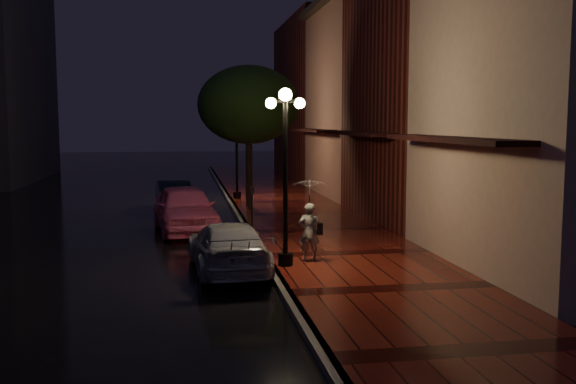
{
  "coord_description": "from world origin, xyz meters",
  "views": [
    {
      "loc": [
        -2.09,
        -20.24,
        3.66
      ],
      "look_at": [
        1.25,
        0.06,
        1.4
      ],
      "focal_mm": 40.0,
      "sensor_mm": 36.0,
      "label": 1
    }
  ],
  "objects_px": {
    "streetlamp_near": "(285,166)",
    "street_tree": "(249,107)",
    "woman_with_umbrella": "(309,207)",
    "pink_car": "(185,209)",
    "streetlamp_far": "(237,145)",
    "silver_car": "(228,247)",
    "parking_meter": "(252,203)",
    "navy_car": "(174,196)"
  },
  "relations": [
    {
      "from": "streetlamp_near",
      "to": "pink_car",
      "type": "distance_m",
      "value": 6.82
    },
    {
      "from": "streetlamp_near",
      "to": "streetlamp_far",
      "type": "bearing_deg",
      "value": 90.0
    },
    {
      "from": "parking_meter",
      "to": "street_tree",
      "type": "bearing_deg",
      "value": 61.07
    },
    {
      "from": "streetlamp_far",
      "to": "parking_meter",
      "type": "distance_m",
      "value": 8.39
    },
    {
      "from": "navy_car",
      "to": "streetlamp_far",
      "type": "bearing_deg",
      "value": 35.27
    },
    {
      "from": "streetlamp_far",
      "to": "silver_car",
      "type": "bearing_deg",
      "value": -95.74
    },
    {
      "from": "pink_car",
      "to": "woman_with_umbrella",
      "type": "bearing_deg",
      "value": -69.16
    },
    {
      "from": "navy_car",
      "to": "parking_meter",
      "type": "bearing_deg",
      "value": -71.8
    },
    {
      "from": "street_tree",
      "to": "streetlamp_near",
      "type": "bearing_deg",
      "value": -91.35
    },
    {
      "from": "silver_car",
      "to": "street_tree",
      "type": "bearing_deg",
      "value": -102.7
    },
    {
      "from": "streetlamp_near",
      "to": "woman_with_umbrella",
      "type": "distance_m",
      "value": 1.32
    },
    {
      "from": "street_tree",
      "to": "navy_car",
      "type": "distance_m",
      "value": 4.78
    },
    {
      "from": "silver_car",
      "to": "parking_meter",
      "type": "xyz_separation_m",
      "value": [
        1.19,
        5.56,
        0.37
      ]
    },
    {
      "from": "silver_car",
      "to": "parking_meter",
      "type": "distance_m",
      "value": 5.7
    },
    {
      "from": "street_tree",
      "to": "pink_car",
      "type": "bearing_deg",
      "value": -118.58
    },
    {
      "from": "pink_car",
      "to": "navy_car",
      "type": "relative_size",
      "value": 1.23
    },
    {
      "from": "pink_car",
      "to": "woman_with_umbrella",
      "type": "relative_size",
      "value": 2.21
    },
    {
      "from": "street_tree",
      "to": "parking_meter",
      "type": "bearing_deg",
      "value": -95.02
    },
    {
      "from": "navy_car",
      "to": "woman_with_umbrella",
      "type": "bearing_deg",
      "value": -78.9
    },
    {
      "from": "navy_car",
      "to": "woman_with_umbrella",
      "type": "relative_size",
      "value": 1.79
    },
    {
      "from": "street_tree",
      "to": "woman_with_umbrella",
      "type": "bearing_deg",
      "value": -87.78
    },
    {
      "from": "street_tree",
      "to": "woman_with_umbrella",
      "type": "distance_m",
      "value": 10.97
    },
    {
      "from": "pink_car",
      "to": "navy_car",
      "type": "distance_m",
      "value": 5.4
    },
    {
      "from": "pink_car",
      "to": "parking_meter",
      "type": "distance_m",
      "value": 2.23
    },
    {
      "from": "streetlamp_far",
      "to": "woman_with_umbrella",
      "type": "height_order",
      "value": "streetlamp_far"
    },
    {
      "from": "woman_with_umbrella",
      "to": "parking_meter",
      "type": "relative_size",
      "value": 1.53
    },
    {
      "from": "streetlamp_near",
      "to": "street_tree",
      "type": "relative_size",
      "value": 0.74
    },
    {
      "from": "streetlamp_near",
      "to": "navy_car",
      "type": "xyz_separation_m",
      "value": [
        -2.81,
        11.51,
        -1.98
      ]
    },
    {
      "from": "parking_meter",
      "to": "navy_car",
      "type": "bearing_deg",
      "value": 90.53
    },
    {
      "from": "streetlamp_near",
      "to": "street_tree",
      "type": "xyz_separation_m",
      "value": [
        0.26,
        10.99,
        1.64
      ]
    },
    {
      "from": "streetlamp_near",
      "to": "silver_car",
      "type": "xyz_separation_m",
      "value": [
        -1.39,
        0.21,
        -1.99
      ]
    },
    {
      "from": "streetlamp_far",
      "to": "street_tree",
      "type": "height_order",
      "value": "street_tree"
    },
    {
      "from": "pink_car",
      "to": "parking_meter",
      "type": "relative_size",
      "value": 3.37
    },
    {
      "from": "navy_car",
      "to": "woman_with_umbrella",
      "type": "height_order",
      "value": "woman_with_umbrella"
    },
    {
      "from": "navy_car",
      "to": "woman_with_umbrella",
      "type": "xyz_separation_m",
      "value": [
        3.48,
        -11.14,
        0.91
      ]
    },
    {
      "from": "streetlamp_far",
      "to": "street_tree",
      "type": "relative_size",
      "value": 0.74
    },
    {
      "from": "pink_car",
      "to": "streetlamp_far",
      "type": "bearing_deg",
      "value": 65.96
    },
    {
      "from": "street_tree",
      "to": "parking_meter",
      "type": "height_order",
      "value": "street_tree"
    },
    {
      "from": "streetlamp_near",
      "to": "street_tree",
      "type": "bearing_deg",
      "value": 88.65
    },
    {
      "from": "pink_car",
      "to": "silver_car",
      "type": "xyz_separation_m",
      "value": [
        1.0,
        -5.92,
        -0.17
      ]
    },
    {
      "from": "streetlamp_far",
      "to": "parking_meter",
      "type": "bearing_deg",
      "value": -91.39
    },
    {
      "from": "street_tree",
      "to": "silver_car",
      "type": "bearing_deg",
      "value": -98.67
    }
  ]
}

